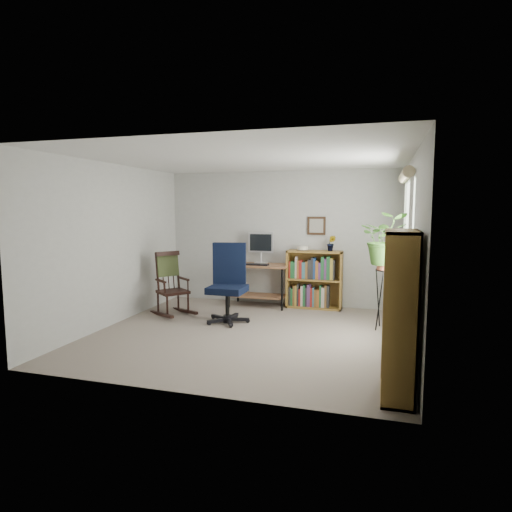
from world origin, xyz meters
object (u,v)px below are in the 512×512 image
(low_bookshelf, at_px, (314,279))
(tall_bookshelf, at_px, (399,315))
(desk, at_px, (259,285))
(office_chair, at_px, (227,283))
(rocking_chair, at_px, (173,283))

(low_bookshelf, bearing_deg, tall_bookshelf, -68.97)
(desk, distance_m, office_chair, 1.24)
(desk, bearing_deg, office_chair, -97.39)
(office_chair, relative_size, tall_bookshelf, 0.79)
(low_bookshelf, distance_m, tall_bookshelf, 3.56)
(rocking_chair, bearing_deg, low_bookshelf, -23.29)
(desk, height_order, rocking_chair, rocking_chair)
(office_chair, xyz_separation_m, rocking_chair, (-1.02, 0.20, -0.09))
(office_chair, distance_m, low_bookshelf, 1.75)
(rocking_chair, distance_m, low_bookshelf, 2.43)
(rocking_chair, relative_size, low_bookshelf, 1.04)
(office_chair, bearing_deg, tall_bookshelf, -51.00)
(desk, relative_size, rocking_chair, 0.99)
(desk, height_order, low_bookshelf, low_bookshelf)
(tall_bookshelf, bearing_deg, rocking_chair, 147.46)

